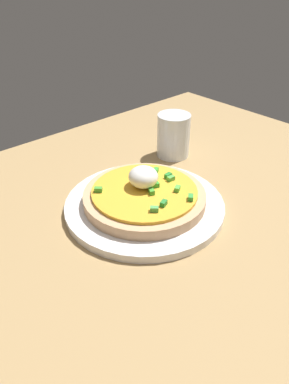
# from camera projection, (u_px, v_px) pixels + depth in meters

# --- Properties ---
(dining_table) EXTENTS (1.18, 0.82, 0.03)m
(dining_table) POSITION_uv_depth(u_px,v_px,m) (130.00, 238.00, 0.58)
(dining_table) COLOR #A48353
(dining_table) RESTS_ON ground
(plate) EXTENTS (0.27, 0.27, 0.01)m
(plate) POSITION_uv_depth(u_px,v_px,m) (144.00, 205.00, 0.62)
(plate) COLOR white
(plate) RESTS_ON dining_table
(pizza) EXTENTS (0.21, 0.21, 0.06)m
(pizza) POSITION_uv_depth(u_px,v_px,m) (145.00, 195.00, 0.61)
(pizza) COLOR tan
(pizza) RESTS_ON plate
(cup_near) EXTENTS (0.07, 0.07, 0.09)m
(cup_near) POSITION_uv_depth(u_px,v_px,m) (173.00, 137.00, 0.77)
(cup_near) COLOR silver
(cup_near) RESTS_ON dining_table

